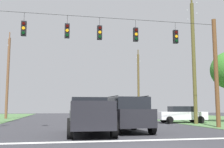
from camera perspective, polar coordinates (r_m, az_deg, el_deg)
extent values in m
cube|color=white|center=(11.91, 2.59, -13.80)|extent=(14.35, 0.45, 0.01)
cube|color=white|center=(17.77, -2.15, -11.57)|extent=(2.50, 0.15, 0.01)
cube|color=white|center=(25.33, -4.95, -10.20)|extent=(2.50, 0.15, 0.01)
cube|color=white|center=(31.72, -6.26, -9.54)|extent=(2.50, 0.15, 0.01)
cylinder|color=brown|center=(20.94, 21.00, 0.35)|extent=(0.30, 0.30, 7.87)
cylinder|color=black|center=(18.76, -2.12, 11.75)|extent=(16.69, 0.02, 0.02)
cylinder|color=black|center=(18.59, -17.95, 11.33)|extent=(0.02, 0.02, 0.58)
cube|color=black|center=(18.36, -18.04, 9.06)|extent=(0.32, 0.24, 0.95)
cylinder|color=#310503|center=(18.31, -18.05, 10.07)|extent=(0.20, 0.04, 0.20)
cylinder|color=orange|center=(18.23, -18.09, 9.16)|extent=(0.20, 0.04, 0.20)
cylinder|color=black|center=(18.15, -18.13, 8.25)|extent=(0.20, 0.04, 0.20)
cylinder|color=black|center=(18.46, -9.36, 11.20)|extent=(0.02, 0.02, 0.58)
cube|color=black|center=(18.24, -9.40, 8.91)|extent=(0.32, 0.24, 0.95)
cylinder|color=#310503|center=(18.19, -9.37, 9.93)|extent=(0.20, 0.04, 0.20)
cylinder|color=orange|center=(18.10, -9.39, 9.02)|extent=(0.20, 0.04, 0.20)
cylinder|color=black|center=(18.02, -9.41, 8.10)|extent=(0.20, 0.04, 0.20)
cylinder|color=black|center=(18.64, -2.62, 10.93)|extent=(0.02, 0.02, 0.58)
cube|color=black|center=(18.42, -2.63, 8.66)|extent=(0.32, 0.24, 0.95)
cylinder|color=#310503|center=(18.37, -2.56, 9.66)|extent=(0.20, 0.04, 0.20)
cylinder|color=orange|center=(18.29, -2.56, 8.76)|extent=(0.20, 0.04, 0.20)
cylinder|color=black|center=(18.21, -2.57, 7.85)|extent=(0.20, 0.04, 0.20)
cylinder|color=black|center=(19.16, 4.96, 10.44)|extent=(0.02, 0.02, 0.58)
cube|color=black|center=(18.95, 4.99, 8.23)|extent=(0.32, 0.24, 0.95)
cylinder|color=#310503|center=(18.90, 5.10, 9.21)|extent=(0.20, 0.04, 0.20)
cylinder|color=orange|center=(18.82, 5.11, 8.33)|extent=(0.20, 0.04, 0.20)
cylinder|color=black|center=(18.74, 5.12, 7.44)|extent=(0.20, 0.04, 0.20)
cylinder|color=black|center=(20.15, 13.13, 9.72)|extent=(0.02, 0.02, 0.58)
cube|color=black|center=(19.95, 13.19, 7.61)|extent=(0.32, 0.24, 0.95)
cylinder|color=#310503|center=(19.90, 13.34, 8.53)|extent=(0.20, 0.04, 0.20)
cylinder|color=orange|center=(19.83, 13.36, 7.70)|extent=(0.20, 0.04, 0.20)
cylinder|color=black|center=(19.75, 13.39, 6.85)|extent=(0.20, 0.04, 0.20)
cube|color=black|center=(14.46, -4.81, -9.33)|extent=(2.19, 5.47, 0.85)
cube|color=black|center=(15.09, -4.97, -6.29)|extent=(1.92, 1.96, 0.70)
cube|color=black|center=(13.05, -8.46, -6.67)|extent=(0.18, 2.38, 0.45)
cube|color=black|center=(13.22, -0.23, -6.75)|extent=(0.18, 2.38, 0.45)
cube|color=black|center=(11.81, -3.77, -6.70)|extent=(1.96, 0.17, 0.45)
cylinder|color=black|center=(16.27, -8.91, -10.51)|extent=(0.31, 0.81, 0.80)
cylinder|color=black|center=(16.41, -1.79, -10.56)|extent=(0.31, 0.81, 0.80)
cylinder|color=black|center=(12.61, -8.79, -11.55)|extent=(0.31, 0.81, 0.80)
cylinder|color=black|center=(12.79, 0.39, -11.57)|extent=(0.31, 0.81, 0.80)
cube|color=black|center=(15.97, 2.93, -9.02)|extent=(2.08, 4.85, 0.95)
cube|color=black|center=(15.82, 3.06, -6.14)|extent=(1.88, 3.25, 0.65)
cylinder|color=black|center=(15.62, 0.04, -4.76)|extent=(0.12, 2.72, 0.05)
cylinder|color=black|center=(16.08, 5.97, -4.79)|extent=(0.12, 2.72, 0.05)
cylinder|color=black|center=(17.36, -1.70, -10.44)|extent=(0.28, 0.77, 0.76)
cylinder|color=black|center=(17.84, 4.56, -10.33)|extent=(0.28, 0.77, 0.76)
cylinder|color=black|center=(14.17, 0.90, -11.20)|extent=(0.28, 0.77, 0.76)
cylinder|color=black|center=(14.76, 8.41, -10.97)|extent=(0.28, 0.77, 0.76)
cube|color=silver|center=(25.99, 14.36, -8.46)|extent=(4.44, 2.16, 0.70)
cube|color=black|center=(25.98, 14.32, -7.13)|extent=(2.23, 1.79, 0.50)
cylinder|color=black|center=(24.69, 12.01, -9.42)|extent=(0.66, 0.27, 0.64)
cylinder|color=black|center=(26.40, 10.77, -9.29)|extent=(0.66, 0.27, 0.64)
cylinder|color=black|center=(25.72, 18.10, -9.13)|extent=(0.66, 0.27, 0.64)
cylinder|color=black|center=(27.37, 16.52, -9.04)|extent=(0.66, 0.27, 0.64)
cylinder|color=brown|center=(24.73, 16.80, 2.38)|extent=(0.32, 0.32, 10.65)
cube|color=brown|center=(25.97, 16.41, 13.16)|extent=(0.12, 0.12, 2.24)
cylinder|color=#B2B7BC|center=(26.76, 15.49, 12.80)|extent=(0.08, 0.08, 0.12)
cylinder|color=#B2B7BC|center=(25.28, 17.37, 14.06)|extent=(0.08, 0.08, 0.12)
cube|color=brown|center=(25.68, 16.48, 11.28)|extent=(0.12, 0.12, 2.06)
cylinder|color=#B2B7BC|center=(26.41, 15.62, 11.00)|extent=(0.08, 0.08, 0.12)
cylinder|color=#B2B7BC|center=(25.03, 17.36, 12.08)|extent=(0.08, 0.08, 0.12)
cylinder|color=brown|center=(39.60, 5.57, -2.41)|extent=(0.31, 0.31, 9.18)
cube|color=brown|center=(40.16, 5.50, 3.56)|extent=(0.12, 0.12, 2.18)
cylinder|color=#B2B7BC|center=(41.00, 5.15, 3.51)|extent=(0.08, 0.08, 0.12)
cylinder|color=#B2B7BC|center=(39.36, 5.87, 3.96)|extent=(0.08, 0.08, 0.12)
cube|color=brown|center=(40.00, 5.52, 2.29)|extent=(0.12, 0.12, 2.35)
cylinder|color=#B2B7BC|center=(40.91, 5.13, 2.25)|extent=(0.08, 0.08, 0.12)
cylinder|color=#B2B7BC|center=(39.14, 5.91, 2.68)|extent=(0.08, 0.08, 0.12)
cylinder|color=brown|center=(37.18, -21.04, -0.70)|extent=(0.33, 0.33, 10.43)
cube|color=brown|center=(37.98, -20.72, 6.54)|extent=(0.12, 0.12, 2.30)
cylinder|color=#B2B7BC|center=(38.89, -20.49, 6.40)|extent=(0.08, 0.08, 0.12)
cylinder|color=#B2B7BC|center=(37.12, -20.94, 7.05)|extent=(0.08, 0.08, 0.12)
cube|color=brown|center=(37.78, -20.78, 5.21)|extent=(0.12, 0.12, 2.18)
cylinder|color=#B2B7BC|center=(38.65, -20.56, 5.11)|extent=(0.08, 0.08, 0.12)
cylinder|color=#B2B7BC|center=(36.97, -20.99, 5.67)|extent=(0.08, 0.08, 0.12)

